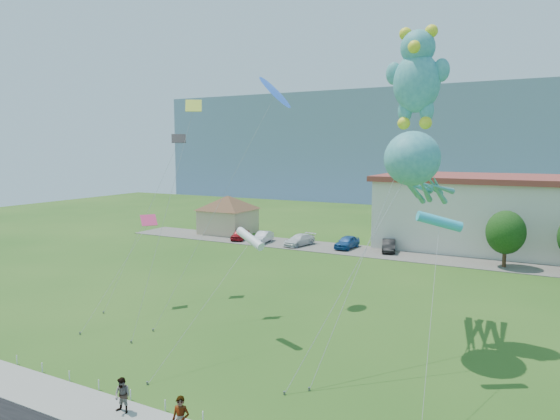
% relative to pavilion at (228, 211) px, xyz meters
% --- Properties ---
extents(ground, '(160.00, 160.00, 0.00)m').
position_rel_pavilion_xyz_m(ground, '(24.00, -38.00, -3.02)').
color(ground, '#255116').
rests_on(ground, ground).
extents(parking_strip, '(70.00, 6.00, 0.06)m').
position_rel_pavilion_xyz_m(parking_strip, '(24.00, -3.00, -2.99)').
color(parking_strip, '#59544C').
rests_on(parking_strip, ground).
extents(hill_ridge, '(160.00, 50.00, 25.00)m').
position_rel_pavilion_xyz_m(hill_ridge, '(24.00, 82.00, 9.48)').
color(hill_ridge, gray).
rests_on(hill_ridge, ground).
extents(pavilion, '(9.20, 9.20, 5.00)m').
position_rel_pavilion_xyz_m(pavilion, '(0.00, 0.00, 0.00)').
color(pavilion, tan).
rests_on(pavilion, ground).
extents(rope_fence, '(26.05, 0.05, 0.50)m').
position_rel_pavilion_xyz_m(rope_fence, '(24.00, -39.30, -2.77)').
color(rope_fence, white).
rests_on(rope_fence, ground).
extents(tree_near, '(3.60, 3.60, 5.47)m').
position_rel_pavilion_xyz_m(tree_near, '(34.00, -4.00, 0.36)').
color(tree_near, '#3F2B19').
rests_on(tree_near, ground).
extents(pedestrian_right, '(0.79, 0.64, 1.52)m').
position_rel_pavilion_xyz_m(pedestrian_right, '(21.62, -40.37, -2.16)').
color(pedestrian_right, gray).
rests_on(pedestrian_right, sidewalk).
extents(parked_car_red, '(2.35, 4.04, 1.29)m').
position_rel_pavilion_xyz_m(parked_car_red, '(4.10, -3.49, -2.32)').
color(parked_car_red, '#A6141D').
rests_on(parked_car_red, parking_strip).
extents(parked_car_silver, '(1.88, 4.09, 1.30)m').
position_rel_pavilion_xyz_m(parked_car_silver, '(7.52, -3.82, -2.31)').
color(parked_car_silver, silver).
rests_on(parked_car_silver, parking_strip).
extents(parked_car_white, '(2.83, 4.73, 1.28)m').
position_rel_pavilion_xyz_m(parked_car_white, '(12.19, -3.47, -2.32)').
color(parked_car_white, white).
rests_on(parked_car_white, parking_strip).
extents(parked_car_blue, '(1.98, 4.26, 1.41)m').
position_rel_pavilion_xyz_m(parked_car_blue, '(17.68, -2.47, -2.26)').
color(parked_car_blue, navy).
rests_on(parked_car_blue, parking_strip).
extents(parked_car_black, '(2.40, 4.25, 1.33)m').
position_rel_pavilion_xyz_m(parked_car_black, '(22.34, -2.03, -2.30)').
color(parked_car_black, black).
rests_on(parked_car_black, parking_strip).
extents(octopus_kite, '(5.17, 14.39, 12.17)m').
position_rel_pavilion_xyz_m(octopus_kite, '(30.52, -26.54, 7.02)').
color(octopus_kite, teal).
rests_on(octopus_kite, ground).
extents(teddy_bear_kite, '(4.18, 10.92, 18.20)m').
position_rel_pavilion_xyz_m(teddy_bear_kite, '(30.03, -25.06, 12.42)').
color(teddy_bear_kite, teal).
rests_on(teddy_bear_kite, ground).
extents(small_kite_cyan, '(1.29, 9.12, 8.15)m').
position_rel_pavilion_xyz_m(small_kite_cyan, '(32.51, -30.21, 4.62)').
color(small_kite_cyan, '#2EB6D2').
rests_on(small_kite_cyan, ground).
extents(small_kite_black, '(1.60, 8.03, 12.44)m').
position_rel_pavilion_xyz_m(small_kite_black, '(11.50, -24.91, 7.53)').
color(small_kite_black, black).
rests_on(small_kite_black, ground).
extents(small_kite_yellow, '(1.56, 8.15, 14.59)m').
position_rel_pavilion_xyz_m(small_kite_yellow, '(15.45, -27.89, 9.28)').
color(small_kite_yellow, '#BECF30').
rests_on(small_kite_yellow, ground).
extents(small_kite_white, '(1.51, 8.74, 6.42)m').
position_rel_pavilion_xyz_m(small_kite_white, '(21.84, -30.34, 2.91)').
color(small_kite_white, white).
rests_on(small_kite_white, ground).
extents(small_kite_pink, '(1.29, 7.60, 6.55)m').
position_rel_pavilion_xyz_m(small_kite_pink, '(11.95, -28.60, 2.50)').
color(small_kite_pink, '#D02E5F').
rests_on(small_kite_pink, ground).
extents(small_kite_blue, '(4.18, 10.70, 15.99)m').
position_rel_pavilion_xyz_m(small_kite_blue, '(19.16, -22.59, 11.91)').
color(small_kite_blue, blue).
rests_on(small_kite_blue, ground).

